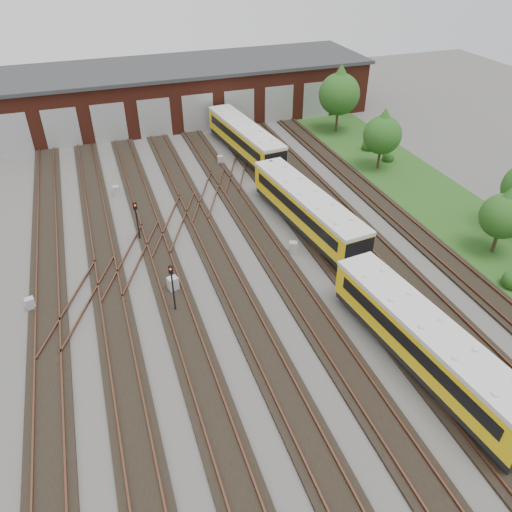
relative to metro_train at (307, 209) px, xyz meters
name	(u,v)px	position (x,y,z in m)	size (l,w,h in m)	color
ground	(283,322)	(-6.00, -9.92, -1.83)	(120.00, 120.00, 0.00)	#4A4844
track_network	(277,315)	(-6.17, -9.33, -1.72)	(30.40, 70.00, 0.33)	black
maintenance_shed	(162,93)	(-6.01, 30.05, 1.38)	(51.00, 12.50, 6.35)	#531F14
grass_verge	(439,203)	(13.00, 0.08, -1.80)	(8.00, 55.00, 0.05)	#1B4517
metro_train	(307,209)	(0.00, 0.00, 0.00)	(4.12, 46.36, 2.93)	black
signal_mast_0	(136,216)	(-13.10, 2.71, 0.32)	(0.30, 0.28, 3.33)	black
signal_mast_1	(172,283)	(-12.19, -6.69, 0.48)	(0.30, 0.29, 3.64)	black
signal_mast_2	(271,173)	(-0.63, 6.61, 0.28)	(0.28, 0.26, 3.30)	black
signal_mast_3	(292,210)	(-1.06, 0.66, -0.24)	(0.22, 0.20, 2.45)	black
relay_cabinet_0	(31,304)	(-21.00, -3.45, -1.36)	(0.56, 0.47, 0.94)	#A0A2A5
relay_cabinet_1	(116,191)	(-13.97, 11.02, -1.37)	(0.54, 0.45, 0.91)	#A0A2A5
relay_cabinet_2	(173,284)	(-11.88, -4.54, -1.27)	(0.67, 0.56, 1.11)	#A0A2A5
relay_cabinet_3	(220,160)	(-3.16, 14.49, -1.38)	(0.54, 0.45, 0.90)	#A0A2A5
relay_cabinet_4	(293,248)	(-2.41, -3.01, -1.33)	(0.60, 0.50, 0.99)	#A0A2A5
tree_0	(340,89)	(12.25, 18.91, 3.12)	(4.65, 4.65, 7.70)	#352A17
tree_1	(383,131)	(11.56, 8.25, 2.14)	(3.73, 3.73, 6.18)	#352A17
tree_3	(505,211)	(11.99, -7.86, 1.73)	(3.34, 3.34, 5.54)	#352A17
bush_1	(389,155)	(13.55, 9.50, -1.20)	(1.26, 1.26, 1.26)	#194814
bush_2	(369,143)	(13.10, 12.76, -1.09)	(1.47, 1.47, 1.47)	#194814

